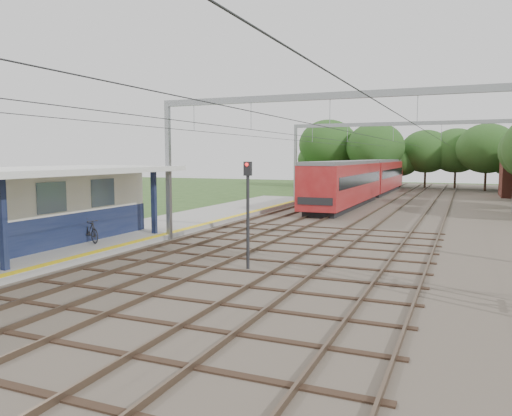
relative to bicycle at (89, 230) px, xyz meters
The scene contains 9 objects.
ballast_bed 21.54m from the bicycle, 59.04° to the left, with size 18.00×90.00×0.10m, color #473D33.
platform 2.60m from the bicycle, 99.79° to the left, with size 5.00×52.00×0.35m, color gray.
yellow_stripe 3.11m from the bicycle, 53.41° to the left, with size 0.45×52.00×0.01m, color yellow.
rail_tracks 20.37m from the bicycle, 65.08° to the left, with size 11.80×88.00×0.15m.
catenary_system 17.88m from the bicycle, 52.71° to the left, with size 17.22×88.00×7.00m.
tree_band 47.04m from the bicycle, 76.53° to the left, with size 31.72×30.88×8.82m.
bicycle is the anchor object (origin of this frame).
train 32.83m from the bicycle, 78.44° to the left, with size 2.89×36.03×3.80m.
signal_post 8.65m from the bicycle, ahead, with size 0.28×0.25×4.08m.
Camera 1 is at (8.73, -6.25, 4.27)m, focal length 35.00 mm.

